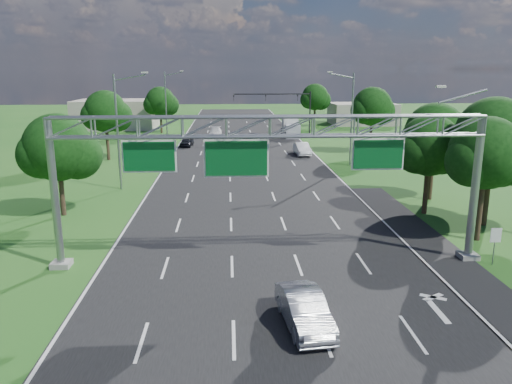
{
  "coord_description": "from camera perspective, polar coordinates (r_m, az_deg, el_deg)",
  "views": [
    {
      "loc": [
        -1.9,
        -13.72,
        10.38
      ],
      "look_at": [
        -0.41,
        13.17,
        3.73
      ],
      "focal_mm": 35.0,
      "sensor_mm": 36.0,
      "label": 1
    }
  ],
  "objects": [
    {
      "name": "tree_verge_re",
      "position": [
        93.28,
        6.81,
        10.59
      ],
      "size": [
        5.76,
        4.8,
        7.84
      ],
      "color": "#2D2116",
      "rests_on": "ground"
    },
    {
      "name": "traffic_signal",
      "position": [
        79.45,
        3.67,
        10.09
      ],
      "size": [
        12.21,
        0.24,
        7.0
      ],
      "color": "black",
      "rests_on": "ground"
    },
    {
      "name": "road",
      "position": [
        44.97,
        -0.67,
        0.53
      ],
      "size": [
        18.0,
        180.0,
        0.02
      ],
      "primitive_type": "cube",
      "color": "black",
      "rests_on": "ground"
    },
    {
      "name": "building_right",
      "position": [
        99.52,
        12.06,
        8.74
      ],
      "size": [
        12.0,
        9.0,
        4.0
      ],
      "primitive_type": "cube",
      "color": "gray",
      "rests_on": "ground"
    },
    {
      "name": "tree_verge_la",
      "position": [
        38.14,
        -21.58,
        4.43
      ],
      "size": [
        5.76,
        4.8,
        7.4
      ],
      "color": "#2D2116",
      "rests_on": "ground"
    },
    {
      "name": "box_truck",
      "position": [
        80.34,
        3.95,
        7.45
      ],
      "size": [
        2.55,
        7.97,
        2.98
      ],
      "rotation": [
        0.0,
        0.0,
        -0.05
      ],
      "color": "white",
      "rests_on": "ground"
    },
    {
      "name": "regulatory_sign",
      "position": [
        29.89,
        25.69,
        -4.81
      ],
      "size": [
        0.6,
        0.08,
        2.1
      ],
      "color": "gray",
      "rests_on": "ground"
    },
    {
      "name": "tree_cluster_right",
      "position": [
        37.25,
        23.59,
        4.9
      ],
      "size": [
        9.91,
        14.6,
        8.68
      ],
      "color": "#2D2116",
      "rests_on": "ground"
    },
    {
      "name": "car_queue_c",
      "position": [
        69.54,
        -7.92,
        5.7
      ],
      "size": [
        1.96,
        3.94,
        1.29
      ],
      "primitive_type": "imported",
      "rotation": [
        0.0,
        0.0,
        -0.12
      ],
      "color": "black",
      "rests_on": "ground"
    },
    {
      "name": "ground",
      "position": [
        44.97,
        -0.67,
        0.53
      ],
      "size": [
        220.0,
        220.0,
        0.0
      ],
      "primitive_type": "plane",
      "color": "#1E5419",
      "rests_on": "ground"
    },
    {
      "name": "silver_sedan",
      "position": [
        21.21,
        5.54,
        -13.23
      ],
      "size": [
        2.1,
        4.66,
        1.48
      ],
      "primitive_type": "imported",
      "rotation": [
        0.0,
        0.0,
        0.12
      ],
      "color": "#A4A7B0",
      "rests_on": "ground"
    },
    {
      "name": "streetlight_r_mid",
      "position": [
        55.53,
        10.71,
        8.68
      ],
      "size": [
        2.97,
        0.22,
        10.16
      ],
      "color": "gray",
      "rests_on": "ground"
    },
    {
      "name": "car_queue_d",
      "position": [
        62.34,
        5.28,
        4.93
      ],
      "size": [
        1.83,
        4.63,
        1.5
      ],
      "primitive_type": "imported",
      "rotation": [
        0.0,
        0.0,
        0.05
      ],
      "color": "white",
      "rests_on": "ground"
    },
    {
      "name": "car_queue_b",
      "position": [
        72.88,
        -0.41,
        6.18
      ],
      "size": [
        2.62,
        4.68,
        1.24
      ],
      "primitive_type": "imported",
      "rotation": [
        0.0,
        0.0,
        0.13
      ],
      "color": "black",
      "rests_on": "ground"
    },
    {
      "name": "streetlight_l_near",
      "position": [
        44.97,
        -15.35,
        7.26
      ],
      "size": [
        2.97,
        0.22,
        10.16
      ],
      "color": "gray",
      "rests_on": "ground"
    },
    {
      "name": "tree_verge_rd",
      "position": [
        64.5,
        13.19,
        9.3
      ],
      "size": [
        5.76,
        4.8,
        8.28
      ],
      "color": "#2D2116",
      "rests_on": "ground"
    },
    {
      "name": "sign_gantry",
      "position": [
        26.05,
        1.78,
        6.17
      ],
      "size": [
        23.5,
        1.0,
        9.56
      ],
      "color": "gray",
      "rests_on": "ground"
    },
    {
      "name": "road_flare",
      "position": [
        31.98,
        19.36,
        -5.88
      ],
      "size": [
        3.0,
        30.0,
        0.02
      ],
      "primitive_type": "cube",
      "color": "black",
      "rests_on": "ground"
    },
    {
      "name": "tree_verge_lc",
      "position": [
        84.65,
        -10.82,
        9.98
      ],
      "size": [
        5.76,
        4.8,
        7.62
      ],
      "color": "#2D2116",
      "rests_on": "ground"
    },
    {
      "name": "car_queue_a",
      "position": [
        79.38,
        -4.63,
        6.83
      ],
      "size": [
        2.0,
        4.89,
        1.42
      ],
      "primitive_type": "imported",
      "rotation": [
        0.0,
        0.0,
        0.0
      ],
      "color": "silver",
      "rests_on": "ground"
    },
    {
      "name": "building_left",
      "position": [
        94.22,
        -15.66,
        8.57
      ],
      "size": [
        14.0,
        10.0,
        5.0
      ],
      "primitive_type": "cube",
      "color": "gray",
      "rests_on": "ground"
    },
    {
      "name": "tree_verge_lb",
      "position": [
        60.61,
        -16.74,
        8.6
      ],
      "size": [
        5.76,
        4.8,
        8.06
      ],
      "color": "#2D2116",
      "rests_on": "ground"
    },
    {
      "name": "streetlight_l_far",
      "position": [
        79.42,
        -10.13,
        10.2
      ],
      "size": [
        2.97,
        0.22,
        10.16
      ],
      "color": "gray",
      "rests_on": "ground"
    }
  ]
}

